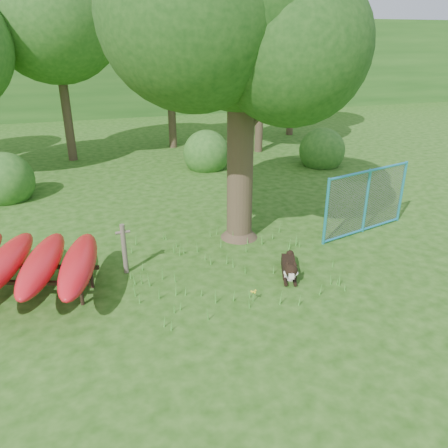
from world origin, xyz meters
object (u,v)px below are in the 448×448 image
object	(u,v)px
kayak_rack	(24,263)
husky_dog	(290,268)
fence_section	(366,201)
oak_tree	(240,9)

from	to	relation	value
kayak_rack	husky_dog	world-z (taller)	kayak_rack
husky_dog	fence_section	bearing A→B (deg)	49.93
oak_tree	husky_dog	world-z (taller)	oak_tree
husky_dog	fence_section	size ratio (longest dim) A/B	0.40
oak_tree	fence_section	size ratio (longest dim) A/B	2.79
kayak_rack	husky_dog	bearing A→B (deg)	9.47
kayak_rack	husky_dog	distance (m)	5.35
oak_tree	husky_dog	distance (m)	5.59
kayak_rack	fence_section	xyz separation A→B (m)	(8.13, 0.64, 0.14)
oak_tree	fence_section	distance (m)	5.56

